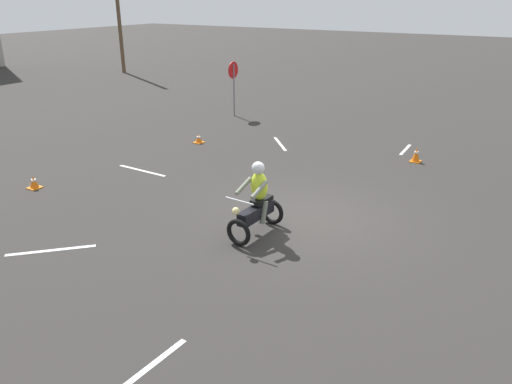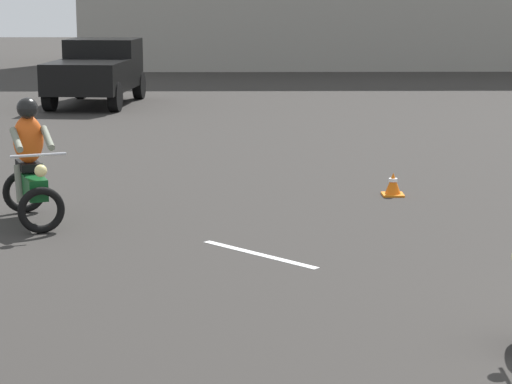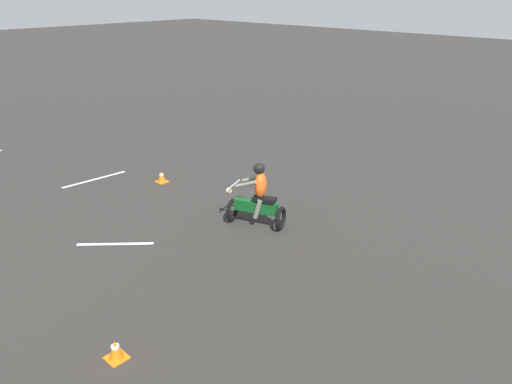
% 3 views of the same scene
% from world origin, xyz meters
% --- Properties ---
extents(ground_plane, '(120.00, 120.00, 0.00)m').
position_xyz_m(ground_plane, '(0.00, 0.00, 0.00)').
color(ground_plane, '#2D2B28').
extents(motorcycle_rider_foreground, '(1.53, 0.72, 1.66)m').
position_xyz_m(motorcycle_rider_foreground, '(-1.40, 0.58, 0.73)').
color(motorcycle_rider_foreground, black).
rests_on(motorcycle_rider_foreground, ground).
extents(stop_sign, '(0.70, 0.08, 2.30)m').
position_xyz_m(stop_sign, '(7.86, 7.42, 1.63)').
color(stop_sign, slate).
rests_on(stop_sign, ground).
extents(traffic_cone_near_right, '(0.32, 0.32, 0.35)m').
position_xyz_m(traffic_cone_near_right, '(-2.24, 7.20, 0.17)').
color(traffic_cone_near_right, orange).
rests_on(traffic_cone_near_right, ground).
extents(traffic_cone_mid_center, '(0.32, 0.32, 0.31)m').
position_xyz_m(traffic_cone_mid_center, '(3.67, 6.12, 0.15)').
color(traffic_cone_mid_center, orange).
rests_on(traffic_cone_mid_center, ground).
extents(traffic_cone_mid_left, '(0.32, 0.32, 0.47)m').
position_xyz_m(traffic_cone_mid_left, '(5.54, -1.05, 0.23)').
color(traffic_cone_mid_left, orange).
rests_on(traffic_cone_mid_left, ground).
extents(lane_stripe_e, '(1.35, 0.16, 0.01)m').
position_xyz_m(lane_stripe_e, '(6.69, -0.40, 0.00)').
color(lane_stripe_e, silver).
rests_on(lane_stripe_e, ground).
extents(lane_stripe_ne, '(1.33, 1.20, 0.01)m').
position_xyz_m(lane_stripe_ne, '(5.06, 3.58, 0.00)').
color(lane_stripe_ne, silver).
rests_on(lane_stripe_ne, ground).
extents(lane_stripe_n, '(0.13, 1.83, 0.01)m').
position_xyz_m(lane_stripe_n, '(0.38, 5.73, 0.00)').
color(lane_stripe_n, silver).
rests_on(lane_stripe_n, ground).
extents(lane_stripe_nw, '(1.34, 1.32, 0.01)m').
position_xyz_m(lane_stripe_nw, '(-4.32, 3.80, 0.00)').
color(lane_stripe_nw, silver).
rests_on(lane_stripe_nw, ground).
extents(lane_stripe_w, '(2.07, 0.22, 0.01)m').
position_xyz_m(lane_stripe_w, '(-6.15, -0.32, 0.00)').
color(lane_stripe_w, silver).
rests_on(lane_stripe_w, ground).
extents(utility_pole_near, '(0.24, 0.24, 8.52)m').
position_xyz_m(utility_pole_near, '(14.57, 20.86, 4.26)').
color(utility_pole_near, brown).
rests_on(utility_pole_near, ground).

